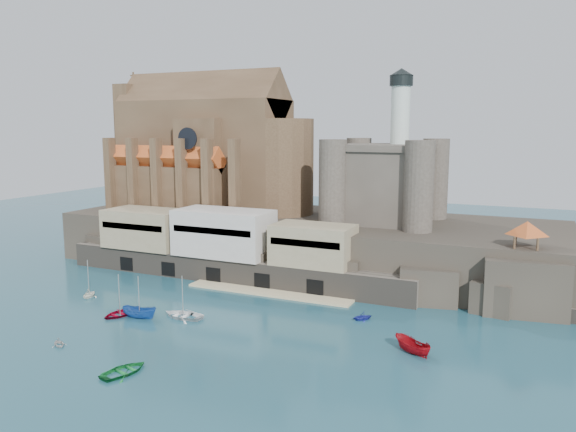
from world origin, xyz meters
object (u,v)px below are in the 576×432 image
Objects in this scene: church at (211,155)px; boat_0 at (120,315)px; castle_keep at (386,179)px; boat_1 at (59,346)px; pavilion at (527,230)px; boat_2 at (140,318)px.

church reaches higher than boat_0.
boat_1 is (-28.52, -55.45, -18.31)m from castle_keep.
church is 61.55m from boat_1.
castle_keep is 4.58× the size of pavilion.
church is 8.14× the size of boat_0.
church is at bearing 178.89° from castle_keep.
pavilion is 2.45× the size of boat_1.
castle_keep reaches higher than boat_1.
castle_keep reaches higher than boat_2.
boat_1 is 0.46× the size of boat_2.
boat_0 is at bearing -153.52° from pavilion.
pavilion is (25.92, -15.08, -5.59)m from castle_keep.
church is 68.65m from pavilion.
pavilion is 68.96m from boat_1.
boat_1 is (11.69, -56.23, -22.13)m from church.
boat_2 is at bearing 17.93° from boat_0.
boat_0 is at bearing 88.37° from boat_2.
castle_keep is 52.98m from boat_2.
boat_2 is at bearing -152.28° from pavilion.
church is 49.92m from boat_0.
castle_keep is (40.21, -0.78, -3.81)m from church.
boat_0 is 2.21× the size of boat_1.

